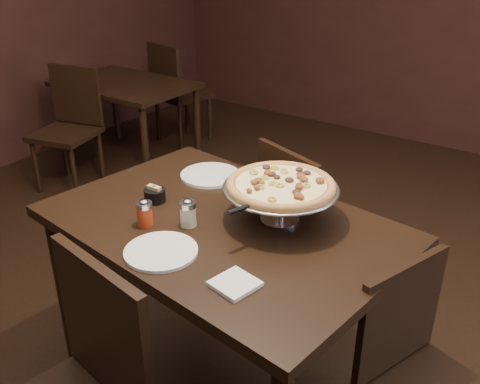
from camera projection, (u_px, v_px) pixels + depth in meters
The scene contains 15 objects.
room at pixel (239, 72), 1.71m from camera, with size 6.04×7.04×2.84m.
dining_table at pixel (222, 245), 2.06m from camera, with size 1.42×1.04×0.82m.
background_table at pixel (126, 93), 4.40m from camera, with size 1.10×0.73×0.69m.
pizza_stand at pixel (281, 185), 1.96m from camera, with size 0.43×0.43×0.18m.
parmesan_shaker at pixel (188, 213), 1.96m from camera, with size 0.06×0.06×0.11m.
pepper_flake_shaker at pixel (145, 213), 1.96m from camera, with size 0.06×0.06×0.11m.
packet_caddy at pixel (155, 195), 2.15m from camera, with size 0.09×0.09×0.07m.
napkin_stack at pixel (235, 284), 1.65m from camera, with size 0.13×0.13×0.01m, color silver.
plate_left at pixel (210, 175), 2.37m from camera, with size 0.26×0.26×0.01m, color white.
plate_near at pixel (161, 251), 1.81m from camera, with size 0.25×0.25×0.01m, color white.
serving_spatula at pixel (241, 209), 1.80m from camera, with size 0.13×0.13×0.02m.
chair_far at pixel (303, 222), 2.68m from camera, with size 0.54×0.54×0.90m.
chair_side at pixel (420, 375), 1.80m from camera, with size 0.50×0.50×0.85m.
bg_chair_far at pixel (176, 90), 4.85m from camera, with size 0.51×0.51×0.92m.
bg_chair_near at pixel (70, 123), 4.03m from camera, with size 0.51×0.51×0.91m.
Camera 1 is at (1.05, -1.37, 1.82)m, focal length 40.00 mm.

